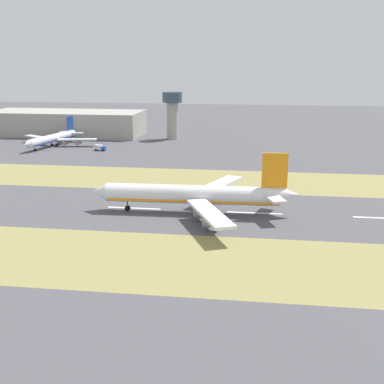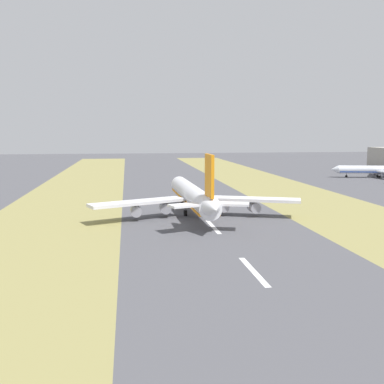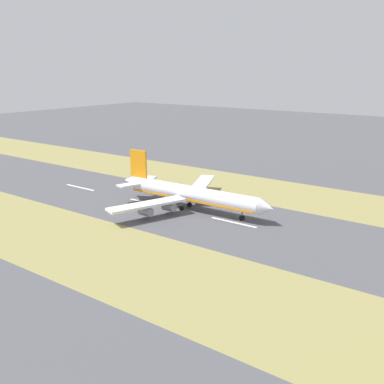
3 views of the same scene
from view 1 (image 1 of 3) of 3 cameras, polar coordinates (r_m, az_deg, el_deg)
ground_plane at (r=175.61m, az=0.58°, el=-1.99°), size 800.00×800.00×0.00m
grass_median_west at (r=133.50m, az=-2.01°, el=-7.36°), size 40.00×600.00×0.01m
grass_median_east at (r=218.86m, az=2.14°, el=1.28°), size 40.00×600.00×0.01m
centreline_dash_near at (r=177.95m, az=19.66°, el=-2.63°), size 1.20×18.00×0.01m
centreline_dash_mid at (r=174.22m, az=6.67°, el=-2.22°), size 1.20×18.00×0.01m
centreline_dash_far at (r=179.56m, az=-6.20°, el=-1.71°), size 1.20×18.00×0.01m
airplane_main_jet at (r=171.16m, az=0.63°, el=-0.34°), size 64.11×67.13×20.20m
terminal_building at (r=354.45m, az=-13.25°, el=7.16°), size 36.00×96.71×15.21m
control_tower at (r=327.59m, az=-2.11°, el=8.73°), size 12.00×12.00×28.48m
airplane_parked_apron at (r=311.48m, az=-14.58°, el=5.57°), size 49.56×46.66×15.00m
service_truck at (r=291.65m, az=-9.78°, el=4.69°), size 3.35×6.28×3.10m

